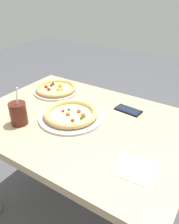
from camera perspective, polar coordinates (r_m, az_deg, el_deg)
name	(u,v)px	position (r m, az deg, el deg)	size (l,w,h in m)	color
ground_plane	(83,210)	(1.74, -1.60, -23.32)	(8.00, 8.00, 0.00)	#4C4C51
dining_table	(82,138)	(1.29, -1.99, -6.42)	(1.16, 0.83, 0.75)	tan
pizza_near	(71,114)	(1.24, -4.66, -0.59)	(0.35, 0.35, 0.04)	#B7B7BC
pizza_far	(56,89)	(1.55, -8.36, 5.69)	(0.30, 0.30, 0.04)	#B7B7BC
drink_cup_colored	(18,113)	(1.22, -17.35, -0.35)	(0.09, 0.09, 0.21)	#4C1E14
paper_napkin	(136,169)	(0.95, 11.60, -13.76)	(0.16, 0.14, 0.00)	white
cell_phone	(128,110)	(1.32, 9.68, 0.45)	(0.16, 0.09, 0.01)	black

